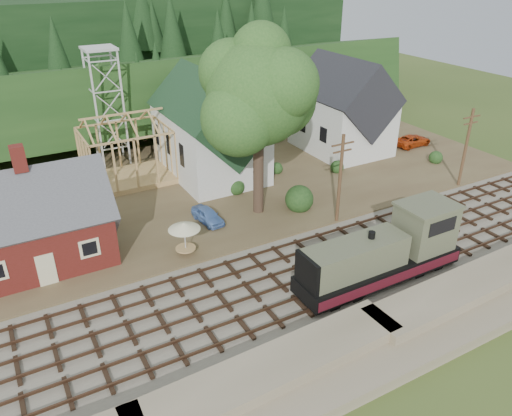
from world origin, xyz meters
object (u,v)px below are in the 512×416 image
car_green (21,261)px  car_blue (208,215)px  locomotive (386,253)px  patio_set (184,227)px  car_red (413,140)px

car_green → car_blue: bearing=-111.3°
locomotive → patio_set: locomotive is taller
car_blue → locomotive: bearing=-67.8°
car_red → car_blue: bearing=98.3°
locomotive → car_blue: bearing=119.5°
locomotive → patio_set: 14.64m
car_blue → car_red: size_ratio=0.78×
car_red → patio_set: patio_set is taller
car_red → patio_set: (-32.46, -9.15, 1.63)m
car_blue → car_green: car_green is taller
car_green → patio_set: bearing=-130.2°
car_red → patio_set: 33.76m
car_blue → car_green: bearing=172.2°
patio_set → car_green: bearing=160.6°
locomotive → car_red: bearing=41.2°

